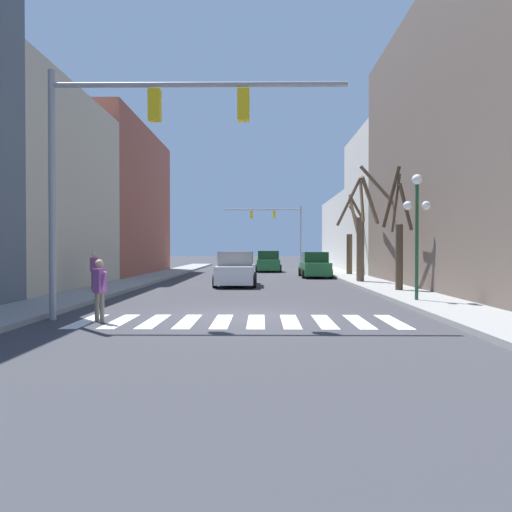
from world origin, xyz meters
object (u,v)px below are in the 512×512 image
(car_parked_left_near, at_px, (315,265))
(street_tree_left_mid, at_px, (364,228))
(pedestrian_waiting_at_curb, at_px, (99,285))
(street_lamp_right_corner, at_px, (417,211))
(car_parked_right_near, at_px, (268,262))
(traffic_signal_near, at_px, (138,137))
(street_tree_right_near, at_px, (353,239))
(street_tree_left_near, at_px, (398,237))
(car_parked_right_mid, at_px, (236,270))
(traffic_signal_far, at_px, (278,222))
(pedestrian_near_right_corner, at_px, (94,267))

(car_parked_left_near, height_order, street_tree_left_mid, street_tree_left_mid)
(pedestrian_waiting_at_curb, distance_m, street_tree_left_mid, 17.62)
(street_lamp_right_corner, xyz_separation_m, car_parked_right_near, (-4.82, 24.40, -2.41))
(traffic_signal_near, bearing_deg, street_tree_right_near, 65.83)
(traffic_signal_near, xyz_separation_m, street_tree_right_near, (9.67, 21.55, -2.30))
(traffic_signal_near, bearing_deg, street_tree_left_mid, 57.44)
(street_lamp_right_corner, xyz_separation_m, street_tree_left_near, (0.57, 4.41, -0.79))
(car_parked_left_near, distance_m, car_parked_right_mid, 9.32)
(car_parked_right_near, bearing_deg, traffic_signal_far, -5.18)
(street_lamp_right_corner, distance_m, car_parked_right_mid, 11.10)
(car_parked_right_near, relative_size, car_parked_left_near, 0.91)
(street_lamp_right_corner, bearing_deg, traffic_signal_near, -155.63)
(traffic_signal_far, xyz_separation_m, pedestrian_waiting_at_curb, (-6.10, -43.50, -4.02))
(car_parked_right_mid, xyz_separation_m, street_tree_left_near, (7.27, -4.11, 1.61))
(street_tree_right_near, height_order, street_tree_left_mid, street_tree_left_mid)
(car_parked_right_near, height_order, car_parked_right_mid, car_parked_right_mid)
(traffic_signal_far, height_order, pedestrian_waiting_at_curb, traffic_signal_far)
(street_lamp_right_corner, bearing_deg, traffic_signal_far, 95.09)
(car_parked_right_mid, bearing_deg, pedestrian_near_right_corner, -53.94)
(street_tree_right_near, bearing_deg, car_parked_left_near, -156.79)
(traffic_signal_far, bearing_deg, street_tree_right_near, -78.25)
(street_tree_left_near, bearing_deg, car_parked_right_near, 105.09)
(traffic_signal_near, height_order, street_tree_left_mid, traffic_signal_near)
(pedestrian_waiting_at_curb, bearing_deg, street_tree_left_mid, -79.63)
(street_lamp_right_corner, xyz_separation_m, pedestrian_waiting_at_curb, (-9.59, -4.38, -2.25))
(traffic_signal_near, distance_m, street_lamp_right_corner, 9.68)
(traffic_signal_far, bearing_deg, car_parked_right_near, -95.18)
(car_parked_left_near, xyz_separation_m, car_parked_right_mid, (-4.92, -7.91, 0.03))
(street_lamp_right_corner, bearing_deg, street_tree_right_near, 86.78)
(traffic_signal_near, height_order, pedestrian_waiting_at_curb, traffic_signal_near)
(car_parked_left_near, bearing_deg, street_tree_left_mid, -162.22)
(pedestrian_waiting_at_curb, xyz_separation_m, street_tree_right_near, (10.58, 22.00, 1.65))
(pedestrian_waiting_at_curb, height_order, pedestrian_near_right_corner, pedestrian_near_right_corner)
(traffic_signal_far, xyz_separation_m, street_tree_left_mid, (3.74, -29.05, -1.93))
(pedestrian_waiting_at_curb, xyz_separation_m, pedestrian_near_right_corner, (-3.04, 8.59, 0.15))
(car_parked_left_near, bearing_deg, pedestrian_near_right_corner, 138.41)
(car_parked_right_near, relative_size, pedestrian_waiting_at_curb, 2.63)
(street_tree_right_near, bearing_deg, street_lamp_right_corner, -93.22)
(pedestrian_waiting_at_curb, bearing_deg, traffic_signal_far, -53.35)
(pedestrian_near_right_corner, bearing_deg, car_parked_right_near, -62.07)
(street_tree_right_near, bearing_deg, car_parked_right_near, 130.56)
(car_parked_left_near, relative_size, street_tree_right_near, 0.85)
(traffic_signal_far, xyz_separation_m, street_tree_right_near, (4.47, -21.51, -2.38))
(street_tree_left_near, bearing_deg, traffic_signal_far, 96.66)
(car_parked_right_mid, xyz_separation_m, pedestrian_waiting_at_curb, (-2.89, -12.90, 0.15))
(traffic_signal_near, bearing_deg, car_parked_right_near, 82.23)
(street_tree_left_mid, bearing_deg, traffic_signal_far, 97.35)
(pedestrian_waiting_at_curb, distance_m, street_tree_right_near, 24.46)
(car_parked_right_mid, distance_m, street_tree_right_near, 12.05)
(car_parked_right_near, height_order, car_parked_left_near, car_parked_right_near)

